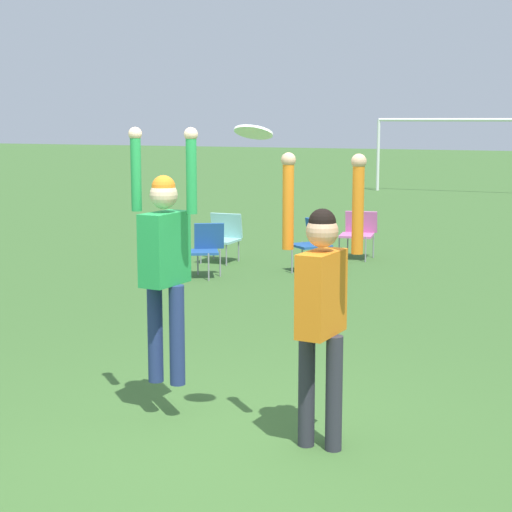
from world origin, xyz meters
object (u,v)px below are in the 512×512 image
at_px(person_jumping, 165,251).
at_px(frisbee, 254,132).
at_px(camping_chair_2, 313,240).
at_px(camping_chair_4, 358,231).
at_px(person_defending, 321,295).
at_px(camping_chair_3, 206,246).
at_px(camping_chair_0, 223,235).

bearing_deg(person_jumping, frisbee, -101.73).
xyz_separation_m(camping_chair_2, camping_chair_4, (0.27, 1.50, -0.02)).
bearing_deg(camping_chair_2, camping_chair_4, -61.44).
bearing_deg(person_defending, camping_chair_3, -141.32).
bearing_deg(frisbee, person_defending, 18.04).
relative_size(person_jumping, camping_chair_3, 2.50).
relative_size(frisbee, camping_chair_4, 0.34).
xyz_separation_m(camping_chair_2, camping_chair_3, (-1.29, -1.09, -0.02)).
height_order(person_jumping, camping_chair_3, person_jumping).
height_order(person_jumping, person_defending, person_jumping).
bearing_deg(camping_chair_3, person_defending, 94.24).
bearing_deg(camping_chair_0, frisbee, 116.18).
xyz_separation_m(camping_chair_3, camping_chair_4, (1.56, 2.59, -0.00)).
bearing_deg(camping_chair_4, camping_chair_2, 69.58).
bearing_deg(camping_chair_0, person_jumping, 111.22).
height_order(frisbee, camping_chair_3, frisbee).
relative_size(person_defending, camping_chair_2, 2.63).
distance_m(camping_chair_0, camping_chair_4, 2.31).
bearing_deg(camping_chair_4, person_jumping, 86.56).
bearing_deg(person_defending, camping_chair_0, -144.38).
distance_m(person_jumping, camping_chair_2, 6.80).
height_order(camping_chair_2, camping_chair_3, camping_chair_2).
relative_size(person_jumping, frisbee, 7.40).
relative_size(camping_chair_2, camping_chair_3, 1.00).
distance_m(person_jumping, camping_chair_3, 6.16).
bearing_deg(person_jumping, camping_chair_3, 28.97).
xyz_separation_m(frisbee, camping_chair_0, (-3.76, 7.12, -1.80)).
relative_size(person_defending, camping_chair_4, 2.68).
xyz_separation_m(person_defending, frisbee, (-0.45, -0.15, 1.13)).
height_order(frisbee, camping_chair_0, frisbee).
distance_m(camping_chair_2, camping_chair_4, 1.52).
height_order(frisbee, camping_chair_4, frisbee).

